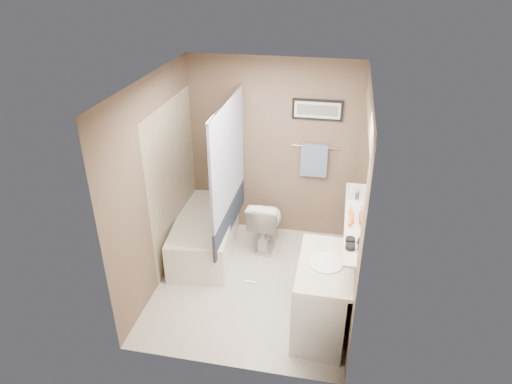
% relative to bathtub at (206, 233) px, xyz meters
% --- Properties ---
extents(ground, '(2.50, 2.50, 0.00)m').
position_rel_bathtub_xyz_m(ground, '(0.75, -0.56, -0.25)').
color(ground, silver).
rests_on(ground, ground).
extents(ceiling, '(2.20, 2.50, 0.04)m').
position_rel_bathtub_xyz_m(ceiling, '(0.75, -0.56, 2.13)').
color(ceiling, silver).
rests_on(ceiling, wall_back).
extents(wall_back, '(2.20, 0.04, 2.40)m').
position_rel_bathtub_xyz_m(wall_back, '(0.75, 0.67, 0.95)').
color(wall_back, brown).
rests_on(wall_back, ground).
extents(wall_front, '(2.20, 0.04, 2.40)m').
position_rel_bathtub_xyz_m(wall_front, '(0.75, -1.79, 0.95)').
color(wall_front, brown).
rests_on(wall_front, ground).
extents(wall_left, '(0.04, 2.50, 2.40)m').
position_rel_bathtub_xyz_m(wall_left, '(-0.33, -0.56, 0.95)').
color(wall_left, brown).
rests_on(wall_left, ground).
extents(wall_right, '(0.04, 2.50, 2.40)m').
position_rel_bathtub_xyz_m(wall_right, '(1.83, -0.56, 0.95)').
color(wall_right, brown).
rests_on(wall_right, ground).
extents(tile_surround, '(0.02, 1.55, 2.00)m').
position_rel_bathtub_xyz_m(tile_surround, '(-0.34, -0.06, 0.75)').
color(tile_surround, '#C5B695').
rests_on(tile_surround, wall_left).
extents(curtain_rod, '(0.02, 1.55, 0.02)m').
position_rel_bathtub_xyz_m(curtain_rod, '(0.35, -0.06, 1.80)').
color(curtain_rod, silver).
rests_on(curtain_rod, wall_left).
extents(curtain_upper, '(0.03, 1.45, 1.28)m').
position_rel_bathtub_xyz_m(curtain_upper, '(0.35, -0.06, 1.15)').
color(curtain_upper, white).
rests_on(curtain_upper, curtain_rod).
extents(curtain_lower, '(0.03, 1.45, 0.36)m').
position_rel_bathtub_xyz_m(curtain_lower, '(0.35, -0.06, 0.33)').
color(curtain_lower, '#263348').
rests_on(curtain_lower, curtain_rod).
extents(mirror, '(0.02, 1.60, 1.00)m').
position_rel_bathtub_xyz_m(mirror, '(1.84, -0.71, 1.37)').
color(mirror, silver).
rests_on(mirror, wall_right).
extents(shelf, '(0.12, 1.60, 0.03)m').
position_rel_bathtub_xyz_m(shelf, '(1.79, -0.71, 0.85)').
color(shelf, silver).
rests_on(shelf, wall_right).
extents(towel_bar, '(0.60, 0.02, 0.02)m').
position_rel_bathtub_xyz_m(towel_bar, '(1.30, 0.65, 1.05)').
color(towel_bar, silver).
rests_on(towel_bar, wall_back).
extents(towel, '(0.34, 0.05, 0.44)m').
position_rel_bathtub_xyz_m(towel, '(1.30, 0.63, 0.87)').
color(towel, '#99B3DF').
rests_on(towel, towel_bar).
extents(art_frame, '(0.62, 0.02, 0.26)m').
position_rel_bathtub_xyz_m(art_frame, '(1.30, 0.67, 1.53)').
color(art_frame, black).
rests_on(art_frame, wall_back).
extents(art_mat, '(0.56, 0.00, 0.20)m').
position_rel_bathtub_xyz_m(art_mat, '(1.30, 0.65, 1.53)').
color(art_mat, white).
rests_on(art_mat, art_frame).
extents(art_image, '(0.50, 0.00, 0.13)m').
position_rel_bathtub_xyz_m(art_image, '(1.30, 0.65, 1.53)').
color(art_image, '#595959').
rests_on(art_image, art_mat).
extents(door, '(0.80, 0.02, 2.00)m').
position_rel_bathtub_xyz_m(door, '(1.30, -1.81, 0.75)').
color(door, silver).
rests_on(door, wall_front).
extents(door_handle, '(0.10, 0.02, 0.02)m').
position_rel_bathtub_xyz_m(door_handle, '(0.97, -1.75, 0.75)').
color(door_handle, silver).
rests_on(door_handle, door).
extents(bathtub, '(0.86, 1.57, 0.50)m').
position_rel_bathtub_xyz_m(bathtub, '(0.00, 0.00, 0.00)').
color(bathtub, white).
rests_on(bathtub, ground).
extents(tub_rim, '(0.56, 1.36, 0.02)m').
position_rel_bathtub_xyz_m(tub_rim, '(-0.00, 0.00, 0.25)').
color(tub_rim, white).
rests_on(tub_rim, bathtub).
extents(toilet, '(0.43, 0.71, 0.71)m').
position_rel_bathtub_xyz_m(toilet, '(0.75, 0.27, 0.10)').
color(toilet, white).
rests_on(toilet, ground).
extents(vanity, '(0.59, 0.95, 0.80)m').
position_rel_bathtub_xyz_m(vanity, '(1.60, -1.15, 0.15)').
color(vanity, silver).
rests_on(vanity, ground).
extents(countertop, '(0.54, 0.96, 0.04)m').
position_rel_bathtub_xyz_m(countertop, '(1.59, -1.15, 0.57)').
color(countertop, silver).
rests_on(countertop, vanity).
extents(sink_basin, '(0.34, 0.34, 0.01)m').
position_rel_bathtub_xyz_m(sink_basin, '(1.58, -1.15, 0.60)').
color(sink_basin, white).
rests_on(sink_basin, countertop).
extents(faucet_spout, '(0.02, 0.02, 0.10)m').
position_rel_bathtub_xyz_m(faucet_spout, '(1.78, -1.15, 0.64)').
color(faucet_spout, silver).
rests_on(faucet_spout, countertop).
extents(faucet_knob, '(0.05, 0.05, 0.05)m').
position_rel_bathtub_xyz_m(faucet_knob, '(1.78, -1.05, 0.62)').
color(faucet_knob, white).
rests_on(faucet_knob, countertop).
extents(candle_bowl_near, '(0.09, 0.09, 0.04)m').
position_rel_bathtub_xyz_m(candle_bowl_near, '(1.79, -1.26, 0.89)').
color(candle_bowl_near, black).
rests_on(candle_bowl_near, shelf).
extents(candle_bowl_far, '(0.09, 0.09, 0.04)m').
position_rel_bathtub_xyz_m(candle_bowl_far, '(1.79, -1.14, 0.89)').
color(candle_bowl_far, black).
rests_on(candle_bowl_far, shelf).
extents(hair_brush_front, '(0.06, 0.22, 0.04)m').
position_rel_bathtub_xyz_m(hair_brush_front, '(1.79, -0.78, 0.89)').
color(hair_brush_front, orange).
rests_on(hair_brush_front, shelf).
extents(hair_brush_back, '(0.06, 0.22, 0.04)m').
position_rel_bathtub_xyz_m(hair_brush_back, '(1.79, -0.71, 0.89)').
color(hair_brush_back, '#E65620').
rests_on(hair_brush_back, shelf).
extents(pink_comb, '(0.05, 0.16, 0.01)m').
position_rel_bathtub_xyz_m(pink_comb, '(1.79, -0.53, 0.87)').
color(pink_comb, '#CC7C9C').
rests_on(pink_comb, shelf).
extents(glass_jar, '(0.08, 0.08, 0.10)m').
position_rel_bathtub_xyz_m(glass_jar, '(1.79, -0.20, 0.92)').
color(glass_jar, silver).
rests_on(glass_jar, shelf).
extents(soap_bottle, '(0.08, 0.08, 0.17)m').
position_rel_bathtub_xyz_m(soap_bottle, '(1.79, -0.29, 0.95)').
color(soap_bottle, '#999999').
rests_on(soap_bottle, shelf).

